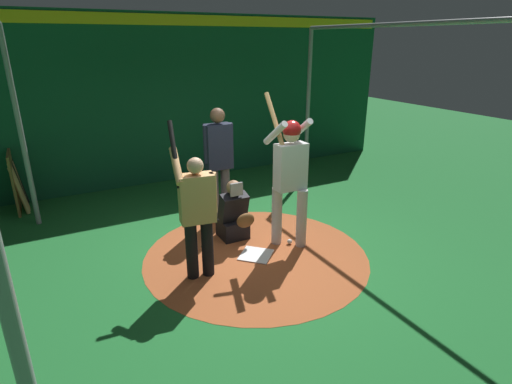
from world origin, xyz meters
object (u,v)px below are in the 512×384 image
catcher (234,216)px  umpire (219,159)px  home_plate (256,255)px  baseball_0 (290,242)px  visitor (197,210)px  batter (290,171)px  bat_rack (16,180)px

catcher → umpire: 1.00m
home_plate → baseball_0: baseball_0 is taller
catcher → visitor: visitor is taller
catcher → baseball_0: catcher is taller
batter → bat_rack: size_ratio=1.84×
umpire → baseball_0: umpire is taller
batter → catcher: batter is taller
home_plate → visitor: (0.11, -0.87, 0.89)m
batter → catcher: size_ratio=2.33×
baseball_0 → catcher: bearing=-132.6°
umpire → bat_rack: (-2.28, -2.95, -0.57)m
batter → umpire: 1.37m
catcher → visitor: (0.76, -0.84, 0.54)m
umpire → baseball_0: 1.73m
catcher → bat_rack: bearing=-136.2°
baseball_0 → umpire: bearing=-157.1°
visitor → baseball_0: size_ratio=26.34×
catcher → visitor: bearing=-48.1°
visitor → baseball_0: 1.71m
visitor → bat_rack: size_ratio=1.65×
home_plate → baseball_0: size_ratio=5.68×
home_plate → bat_rack: bat_rack is taller
umpire → baseball_0: (1.29, 0.55, -1.02)m
catcher → bat_rack: (-2.99, -2.87, 0.13)m
home_plate → catcher: (-0.64, -0.03, 0.35)m
baseball_0 → visitor: bearing=-83.1°
bat_rack → batter: bearing=44.5°
umpire → bat_rack: size_ratio=1.58×
visitor → bat_rack: bearing=-143.6°
home_plate → umpire: 1.71m
umpire → visitor: size_ratio=0.96×
catcher → home_plate: bearing=2.6°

